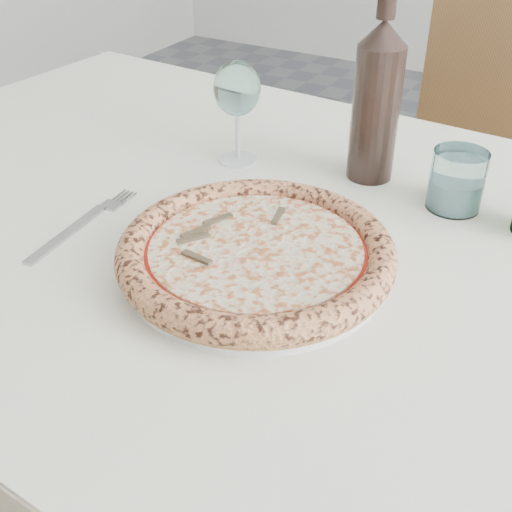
% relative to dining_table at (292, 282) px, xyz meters
% --- Properties ---
extents(dining_table, '(1.63, 1.03, 0.76)m').
position_rel_dining_table_xyz_m(dining_table, '(0.00, 0.00, 0.00)').
color(dining_table, brown).
rests_on(dining_table, floor).
extents(chair_far, '(0.42, 0.42, 0.93)m').
position_rel_dining_table_xyz_m(chair_far, '(0.10, 0.81, -0.14)').
color(chair_far, brown).
rests_on(chair_far, floor).
extents(plate, '(0.31, 0.31, 0.02)m').
position_rel_dining_table_xyz_m(plate, '(-0.00, -0.10, 0.09)').
color(plate, white).
rests_on(plate, dining_table).
extents(pizza, '(0.33, 0.33, 0.03)m').
position_rel_dining_table_xyz_m(pizza, '(-0.00, -0.10, 0.11)').
color(pizza, '#BE7E42').
rests_on(pizza, plate).
extents(fork, '(0.03, 0.22, 0.00)m').
position_rel_dining_table_xyz_m(fork, '(-0.25, -0.13, 0.08)').
color(fork, '#A2A2A2').
rests_on(fork, dining_table).
extents(wine_glass, '(0.07, 0.07, 0.16)m').
position_rel_dining_table_xyz_m(wine_glass, '(-0.17, 0.15, 0.19)').
color(wine_glass, silver).
rests_on(wine_glass, dining_table).
extents(tumbler, '(0.07, 0.07, 0.08)m').
position_rel_dining_table_xyz_m(tumbler, '(0.16, 0.17, 0.12)').
color(tumbler, silver).
rests_on(tumbler, dining_table).
extents(wine_bottle, '(0.07, 0.07, 0.28)m').
position_rel_dining_table_xyz_m(wine_bottle, '(0.02, 0.20, 0.20)').
color(wine_bottle, black).
rests_on(wine_bottle, dining_table).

